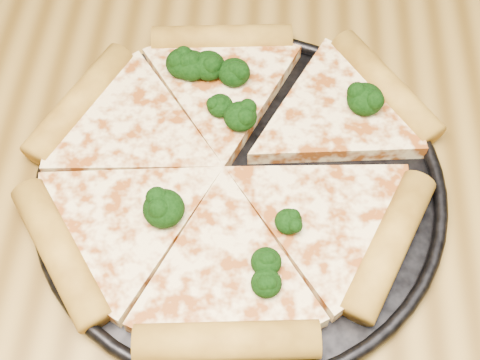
{
  "coord_description": "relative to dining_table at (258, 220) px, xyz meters",
  "views": [
    {
      "loc": [
        0.0,
        -0.31,
        1.22
      ],
      "look_at": [
        -0.02,
        -0.02,
        0.77
      ],
      "focal_mm": 48.54,
      "sensor_mm": 36.0,
      "label": 1
    }
  ],
  "objects": [
    {
      "name": "dining_table",
      "position": [
        0.0,
        0.0,
        0.0
      ],
      "size": [
        1.2,
        0.9,
        0.75
      ],
      "color": "olive",
      "rests_on": "ground"
    },
    {
      "name": "pizza_pan",
      "position": [
        -0.02,
        -0.02,
        0.1
      ],
      "size": [
        0.35,
        0.35,
        0.02
      ],
      "color": "black",
      "rests_on": "dining_table"
    },
    {
      "name": "pizza",
      "position": [
        -0.03,
        -0.01,
        0.11
      ],
      "size": [
        0.37,
        0.34,
        0.03
      ],
      "rotation": [
        0.0,
        0.0,
        0.09
      ],
      "color": "#FFE59C",
      "rests_on": "pizza_pan"
    },
    {
      "name": "broccoli_florets",
      "position": [
        -0.03,
        0.03,
        0.12
      ],
      "size": [
        0.2,
        0.24,
        0.03
      ],
      "color": "black",
      "rests_on": "pizza"
    }
  ]
}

